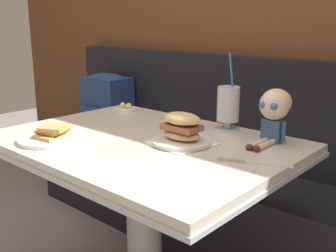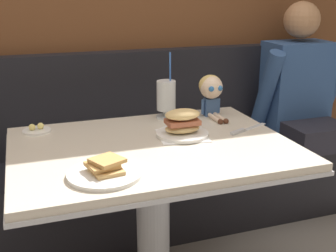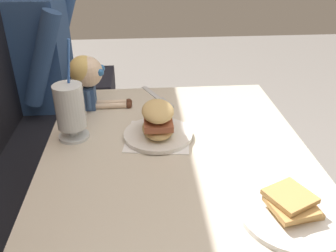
{
  "view_description": "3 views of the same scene",
  "coord_description": "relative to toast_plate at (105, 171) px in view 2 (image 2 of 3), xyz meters",
  "views": [
    {
      "loc": [
        1.04,
        -0.85,
        1.17
      ],
      "look_at": [
        0.11,
        0.2,
        0.81
      ],
      "focal_mm": 43.0,
      "sensor_mm": 36.0,
      "label": 1
    },
    {
      "loc": [
        -0.47,
        -1.36,
        1.34
      ],
      "look_at": [
        0.05,
        0.14,
        0.82
      ],
      "focal_mm": 46.06,
      "sensor_mm": 36.0,
      "label": 2
    },
    {
      "loc": [
        -0.85,
        0.28,
        1.34
      ],
      "look_at": [
        0.08,
        0.21,
        0.82
      ],
      "focal_mm": 38.86,
      "sensor_mm": 36.0,
      "label": 3
    }
  ],
  "objects": [
    {
      "name": "butter_saucer",
      "position": [
        -0.19,
        0.54,
        -0.01
      ],
      "size": [
        0.12,
        0.12,
        0.04
      ],
      "color": "white",
      "rests_on": "diner_table"
    },
    {
      "name": "milkshake_glass",
      "position": [
        0.4,
        0.56,
        0.09
      ],
      "size": [
        0.1,
        0.1,
        0.32
      ],
      "color": "silver",
      "rests_on": "diner_table"
    },
    {
      "name": "diner_patron",
      "position": [
        1.34,
        0.82,
        -0.01
      ],
      "size": [
        0.55,
        0.48,
        0.81
      ],
      "color": "#2D4C7F",
      "rests_on": "booth_bench"
    },
    {
      "name": "diner_table",
      "position": [
        0.24,
        0.24,
        -0.21
      ],
      "size": [
        1.11,
        0.81,
        0.74
      ],
      "color": "beige",
      "rests_on": "ground"
    },
    {
      "name": "toast_plate",
      "position": [
        0.0,
        0.0,
        0.0
      ],
      "size": [
        0.25,
        0.25,
        0.06
      ],
      "color": "white",
      "rests_on": "diner_table"
    },
    {
      "name": "sandwich_plate",
      "position": [
        0.38,
        0.29,
        0.03
      ],
      "size": [
        0.23,
        0.23,
        0.12
      ],
      "color": "white",
      "rests_on": "diner_table"
    },
    {
      "name": "booth_bench",
      "position": [
        0.24,
        0.87,
        -0.43
      ],
      "size": [
        2.6,
        0.48,
        1.0
      ],
      "color": "black",
      "rests_on": "ground"
    },
    {
      "name": "seated_doll",
      "position": [
        0.62,
        0.53,
        0.11
      ],
      "size": [
        0.11,
        0.22,
        0.2
      ],
      "color": "#385689",
      "rests_on": "diner_table"
    },
    {
      "name": "wood_panel_wall",
      "position": [
        0.24,
        1.11,
        0.44
      ],
      "size": [
        4.4,
        0.08,
        2.4
      ],
      "primitive_type": "cube",
      "color": "brown",
      "rests_on": "ground"
    },
    {
      "name": "butter_knife",
      "position": [
        0.65,
        0.26,
        -0.01
      ],
      "size": [
        0.22,
        0.12,
        0.01
      ],
      "color": "silver",
      "rests_on": "diner_table"
    }
  ]
}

